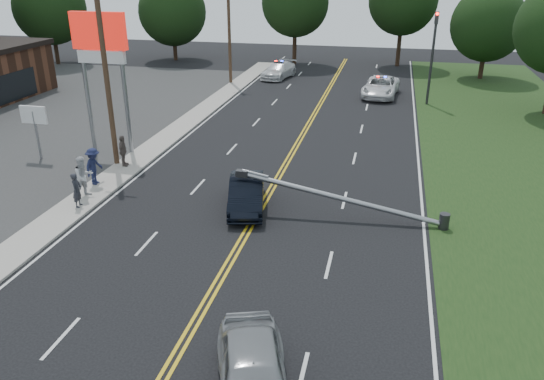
% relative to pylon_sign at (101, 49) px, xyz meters
% --- Properties ---
extents(ground, '(120.00, 120.00, 0.00)m').
position_rel_pylon_sign_xyz_m(ground, '(10.50, -14.00, -6.00)').
color(ground, black).
rests_on(ground, ground).
extents(sidewalk, '(1.80, 70.00, 0.12)m').
position_rel_pylon_sign_xyz_m(sidewalk, '(2.10, -4.00, -5.94)').
color(sidewalk, '#A19B91').
rests_on(sidewalk, ground).
extents(centerline_yellow, '(0.36, 80.00, 0.00)m').
position_rel_pylon_sign_xyz_m(centerline_yellow, '(10.50, -4.00, -5.99)').
color(centerline_yellow, gold).
rests_on(centerline_yellow, ground).
extents(pylon_sign, '(3.20, 0.35, 8.00)m').
position_rel_pylon_sign_xyz_m(pylon_sign, '(0.00, 0.00, 0.00)').
color(pylon_sign, gray).
rests_on(pylon_sign, ground).
extents(small_sign, '(1.60, 0.14, 3.10)m').
position_rel_pylon_sign_xyz_m(small_sign, '(-3.50, -2.00, -3.66)').
color(small_sign, gray).
rests_on(small_sign, ground).
extents(traffic_signal, '(0.28, 0.41, 7.05)m').
position_rel_pylon_sign_xyz_m(traffic_signal, '(18.80, 16.00, -1.79)').
color(traffic_signal, '#2D2D30').
rests_on(traffic_signal, ground).
extents(fallen_streetlight, '(9.36, 0.44, 1.91)m').
position_rel_pylon_sign_xyz_m(fallen_streetlight, '(14.69, -6.00, -5.08)').
color(fallen_streetlight, '#2D2D30').
rests_on(fallen_streetlight, ground).
extents(utility_pole_mid, '(1.60, 0.28, 10.00)m').
position_rel_pylon_sign_xyz_m(utility_pole_mid, '(1.30, -2.00, -0.91)').
color(utility_pole_mid, '#382619').
rests_on(utility_pole_mid, ground).
extents(utility_pole_far, '(1.60, 0.28, 10.00)m').
position_rel_pylon_sign_xyz_m(utility_pole_far, '(1.30, 20.00, -0.91)').
color(utility_pole_far, '#382619').
rests_on(utility_pole_far, ground).
extents(tree_4, '(7.56, 7.56, 9.65)m').
position_rel_pylon_sign_xyz_m(tree_4, '(-20.39, 25.66, -0.13)').
color(tree_4, black).
rests_on(tree_4, ground).
extents(tree_5, '(7.49, 7.49, 9.08)m').
position_rel_pylon_sign_xyz_m(tree_5, '(-8.65, 30.97, -0.67)').
color(tree_5, black).
rests_on(tree_5, ground).
extents(tree_6, '(7.14, 7.14, 10.03)m').
position_rel_pylon_sign_xyz_m(tree_6, '(5.22, 31.30, 0.45)').
color(tree_6, black).
rests_on(tree_6, ground).
extents(tree_7, '(7.13, 7.13, 10.33)m').
position_rel_pylon_sign_xyz_m(tree_7, '(16.36, 32.76, 0.75)').
color(tree_7, black).
rests_on(tree_7, ground).
extents(tree_8, '(6.88, 6.88, 8.51)m').
position_rel_pylon_sign_xyz_m(tree_8, '(24.29, 27.63, -0.93)').
color(tree_8, black).
rests_on(tree_8, ground).
extents(crashed_sedan, '(2.48, 4.62, 1.45)m').
position_rel_pylon_sign_xyz_m(crashed_sedan, '(9.86, -5.83, -5.27)').
color(crashed_sedan, black).
rests_on(crashed_sedan, ground).
extents(waiting_sedan, '(3.27, 5.02, 1.59)m').
position_rel_pylon_sign_xyz_m(waiting_sedan, '(13.12, -17.11, -5.20)').
color(waiting_sedan, '#93959A').
rests_on(waiting_sedan, ground).
extents(emergency_a, '(3.22, 6.01, 1.60)m').
position_rel_pylon_sign_xyz_m(emergency_a, '(15.07, 17.97, -5.20)').
color(emergency_a, silver).
rests_on(emergency_a, ground).
extents(emergency_b, '(3.06, 5.44, 1.49)m').
position_rel_pylon_sign_xyz_m(emergency_b, '(5.11, 23.53, -5.25)').
color(emergency_b, silver).
rests_on(emergency_b, ground).
extents(bystander_a, '(0.47, 0.64, 1.62)m').
position_rel_pylon_sign_xyz_m(bystander_a, '(2.35, -7.61, -5.07)').
color(bystander_a, '#27282F').
rests_on(bystander_a, sidewalk).
extents(bystander_b, '(1.12, 1.21, 2.00)m').
position_rel_pylon_sign_xyz_m(bystander_b, '(2.06, -6.50, -4.87)').
color(bystander_b, '#BBBCC1').
rests_on(bystander_b, sidewalk).
extents(bystander_c, '(0.75, 1.25, 1.89)m').
position_rel_pylon_sign_xyz_m(bystander_c, '(1.73, -5.00, -4.93)').
color(bystander_c, '#191E3F').
rests_on(bystander_c, sidewalk).
extents(bystander_d, '(0.60, 1.06, 1.71)m').
position_rel_pylon_sign_xyz_m(bystander_d, '(1.92, -2.31, -5.02)').
color(bystander_d, '#5F514C').
rests_on(bystander_d, sidewalk).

